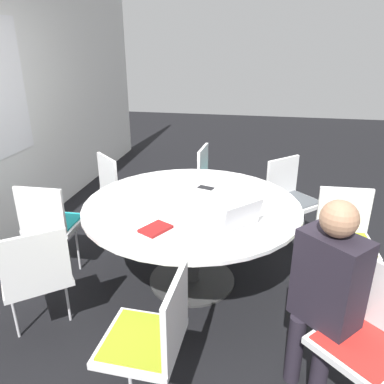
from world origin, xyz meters
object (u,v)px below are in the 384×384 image
chair_2 (290,194)px  chair_4 (120,186)px  chair_6 (36,272)px  person_0 (327,285)px  chair_5 (51,220)px  chair_3 (214,178)px  chair_1 (345,234)px  spiral_notebook (156,229)px  chair_7 (153,333)px  cell_phone (206,188)px  handbag (261,213)px  chair_0 (370,331)px  laptop (237,221)px

chair_2 → chair_4: same height
chair_6 → person_0: person_0 is taller
chair_4 → chair_6: (-1.64, -0.03, 0.00)m
chair_5 → chair_4: bearing=70.8°
chair_3 → person_0: 2.34m
chair_1 → spiral_notebook: chair_1 is taller
chair_3 → chair_7: 2.48m
chair_2 → spiral_notebook: (-1.41, 1.01, 0.23)m
person_0 → cell_phone: (1.26, 0.87, 0.03)m
chair_6 → person_0: bearing=-41.5°
chair_7 → chair_4: bearing=27.4°
handbag → person_0: bearing=-170.6°
chair_0 → chair_1: same height
chair_4 → person_0: bearing=1.3°
chair_7 → laptop: 0.98m
chair_0 → chair_2: bearing=-37.2°
chair_5 → cell_phone: chair_5 is taller
spiral_notebook → handbag: size_ratio=0.71×
laptop → person_0: bearing=88.8°
chair_1 → chair_3: (1.12, 1.22, 0.00)m
cell_phone → chair_6: bearing=140.8°
laptop → cell_phone: laptop is taller
handbag → chair_6: bearing=144.1°
chair_4 → laptop: laptop is taller
chair_4 → chair_3: bearing=68.0°
chair_6 → cell_phone: bearing=11.4°
chair_5 → handbag: chair_5 is taller
chair_1 → chair_2: same height
chair_7 → spiral_notebook: chair_7 is taller
spiral_notebook → cell_phone: (0.86, -0.23, -0.01)m
laptop → chair_1: bearing=163.8°
chair_0 → chair_3: same height
chair_3 → laptop: bearing=17.0°
chair_6 → person_0: 1.86m
person_0 → handbag: bearing=-37.1°
chair_4 → chair_7: size_ratio=1.00×
chair_4 → laptop: 1.80m
chair_0 → chair_2: (1.91, 0.31, 0.00)m
chair_6 → chair_2: bearing=5.3°
laptop → handbag: 1.74m
chair_7 → chair_3: bearing=2.2°
cell_phone → chair_3: bearing=2.8°
handbag → chair_5: bearing=125.9°
chair_3 → chair_1: bearing=51.3°
chair_0 → spiral_notebook: (0.51, 1.33, 0.23)m
chair_2 → laptop: bearing=26.6°
chair_1 → person_0: person_0 is taller
spiral_notebook → handbag: bearing=-23.3°
chair_1 → chair_4: (0.69, 2.18, 0.00)m
person_0 → cell_phone: size_ratio=7.92×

